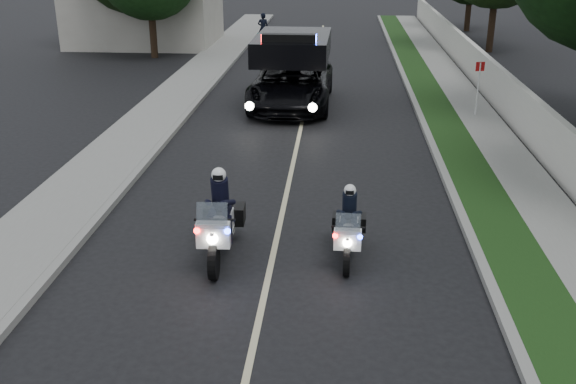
{
  "coord_description": "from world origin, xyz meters",
  "views": [
    {
      "loc": [
        1.24,
        -12.23,
        6.09
      ],
      "look_at": [
        0.23,
        0.62,
        1.0
      ],
      "focal_mm": 41.17,
      "sensor_mm": 36.0,
      "label": 1
    }
  ],
  "objects": [
    {
      "name": "ground",
      "position": [
        0.0,
        0.0,
        0.0
      ],
      "size": [
        120.0,
        120.0,
        0.0
      ],
      "primitive_type": "plane",
      "color": "black",
      "rests_on": "ground"
    },
    {
      "name": "curb_right",
      "position": [
        4.1,
        10.0,
        0.07
      ],
      "size": [
        0.2,
        60.0,
        0.15
      ],
      "primitive_type": "cube",
      "color": "gray",
      "rests_on": "ground"
    },
    {
      "name": "grass_verge",
      "position": [
        4.8,
        10.0,
        0.08
      ],
      "size": [
        1.2,
        60.0,
        0.16
      ],
      "primitive_type": "cube",
      "color": "#193814",
      "rests_on": "ground"
    },
    {
      "name": "sidewalk_right",
      "position": [
        6.1,
        10.0,
        0.08
      ],
      "size": [
        1.4,
        60.0,
        0.16
      ],
      "primitive_type": "cube",
      "color": "gray",
      "rests_on": "ground"
    },
    {
      "name": "property_wall",
      "position": [
        7.1,
        10.0,
        0.75
      ],
      "size": [
        0.22,
        60.0,
        1.5
      ],
      "primitive_type": "cube",
      "color": "beige",
      "rests_on": "ground"
    },
    {
      "name": "curb_left",
      "position": [
        -4.1,
        10.0,
        0.07
      ],
      "size": [
        0.2,
        60.0,
        0.15
      ],
      "primitive_type": "cube",
      "color": "gray",
      "rests_on": "ground"
    },
    {
      "name": "sidewalk_left",
      "position": [
        -5.2,
        10.0,
        0.08
      ],
      "size": [
        2.0,
        60.0,
        0.16
      ],
      "primitive_type": "cube",
      "color": "gray",
      "rests_on": "ground"
    },
    {
      "name": "lane_marking",
      "position": [
        0.0,
        10.0,
        0.0
      ],
      "size": [
        0.12,
        50.0,
        0.01
      ],
      "primitive_type": "cube",
      "color": "#BFB78C",
      "rests_on": "ground"
    },
    {
      "name": "police_moto_left",
      "position": [
        -1.05,
        -0.46,
        0.0
      ],
      "size": [
        0.85,
        2.2,
        1.84
      ],
      "primitive_type": null,
      "rotation": [
        0.0,
        0.0,
        0.04
      ],
      "color": "silver",
      "rests_on": "ground"
    },
    {
      "name": "police_moto_right",
      "position": [
        1.5,
        -0.29,
        0.0
      ],
      "size": [
        0.69,
        1.8,
        1.51
      ],
      "primitive_type": null,
      "rotation": [
        0.0,
        0.0,
        -0.04
      ],
      "color": "white",
      "rests_on": "ground"
    },
    {
      "name": "police_suv",
      "position": [
        -0.52,
        12.0,
        0.0
      ],
      "size": [
        2.98,
        6.26,
        3.02
      ],
      "primitive_type": "imported",
      "rotation": [
        0.0,
        0.0,
        -0.02
      ],
      "color": "black",
      "rests_on": "ground"
    },
    {
      "name": "bicycle",
      "position": [
        -3.13,
        25.47,
        0.0
      ],
      "size": [
        0.61,
        1.61,
        0.83
      ],
      "primitive_type": "imported",
      "rotation": [
        0.0,
        0.0,
        -0.04
      ],
      "color": "black",
      "rests_on": "ground"
    },
    {
      "name": "cyclist",
      "position": [
        -3.13,
        25.47,
        0.0
      ],
      "size": [
        0.62,
        0.42,
        1.69
      ],
      "primitive_type": "imported",
      "rotation": [
        0.0,
        0.0,
        3.12
      ],
      "color": "black",
      "rests_on": "ground"
    },
    {
      "name": "sign_post",
      "position": [
        6.0,
        10.62,
        0.0
      ],
      "size": [
        0.39,
        0.39,
        2.06
      ],
      "primitive_type": null,
      "rotation": [
        0.0,
        0.0,
        0.23
      ],
      "color": "red",
      "rests_on": "ground"
    },
    {
      "name": "tree_right_d",
      "position": [
        9.34,
        24.85,
        0.0
      ],
      "size": [
        8.24,
        8.24,
        10.54
      ],
      "primitive_type": null,
      "rotation": [
        0.0,
        0.0,
        0.39
      ],
      "color": "#1D3C14",
      "rests_on": "ground"
    },
    {
      "name": "tree_right_e",
      "position": [
        9.54,
        33.11,
        0.0
      ],
      "size": [
        5.82,
        5.82,
        7.74
      ],
      "primitive_type": null,
      "rotation": [
        0.0,
        0.0,
        0.3
      ],
      "color": "black",
      "rests_on": "ground"
    },
    {
      "name": "tree_left_near",
      "position": [
        -8.39,
        21.67,
        0.0
      ],
      "size": [
        6.37,
        6.37,
        8.75
      ],
      "primitive_type": null,
      "rotation": [
        0.0,
        0.0,
        -0.25
      ],
      "color": "#163B13",
      "rests_on": "ground"
    },
    {
      "name": "tree_left_far",
      "position": [
        -9.83,
        23.45,
        0.0
      ],
      "size": [
        6.79,
        6.79,
        9.32
      ],
      "primitive_type": null,
      "rotation": [
        0.0,
        0.0,
        -0.25
      ],
      "color": "black",
      "rests_on": "ground"
    }
  ]
}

